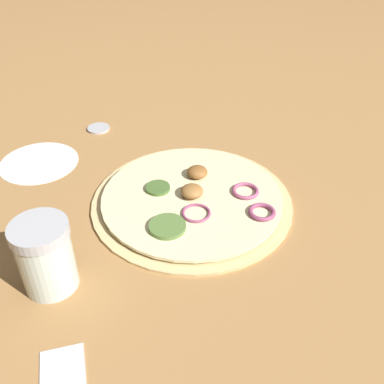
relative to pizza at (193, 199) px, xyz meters
The scene contains 5 objects.
ground_plane 0.01m from the pizza, 151.46° to the left, with size 3.00×3.00×0.00m, color #9E703F.
pizza is the anchor object (origin of this frame).
spice_jar 0.21m from the pizza, 127.79° to the right, with size 0.06×0.06×0.08m.
loose_cap 0.25m from the pizza, 137.83° to the left, with size 0.04×0.04×0.01m.
flour_patch 0.25m from the pizza, 166.62° to the left, with size 0.12×0.12×0.00m.
Camera 1 is at (0.08, -0.46, 0.37)m, focal length 42.00 mm.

